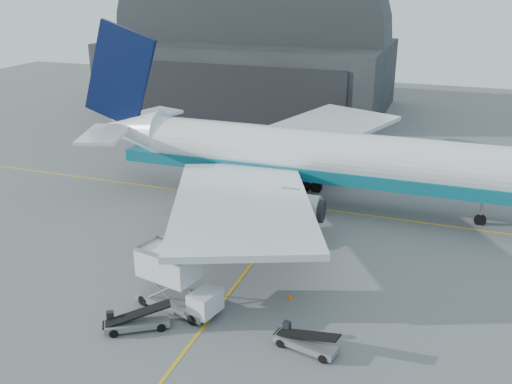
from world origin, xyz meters
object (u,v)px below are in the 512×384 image
at_px(catering_truck, 175,280).
at_px(belt_loader_b, 305,342).
at_px(airliner, 304,155).
at_px(belt_loader_a, 136,321).
at_px(pushback_tug, 282,231).

height_order(catering_truck, belt_loader_b, catering_truck).
xyz_separation_m(airliner, belt_loader_b, (7.24, -25.52, -4.76)).
bearing_deg(belt_loader_b, belt_loader_a, -159.62).
distance_m(airliner, catering_truck, 24.28).
bearing_deg(pushback_tug, belt_loader_b, -42.75).
bearing_deg(belt_loader_b, airliner, 117.85).
relative_size(airliner, pushback_tug, 10.39).
height_order(pushback_tug, belt_loader_b, pushback_tug).
bearing_deg(airliner, pushback_tug, -85.89).
distance_m(catering_truck, belt_loader_a, 4.06).
bearing_deg(belt_loader_b, pushback_tug, 124.48).
bearing_deg(catering_truck, airliner, 95.46).
height_order(pushback_tug, belt_loader_a, pushback_tug).
distance_m(airliner, pushback_tug, 10.73).
height_order(airliner, catering_truck, airliner).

